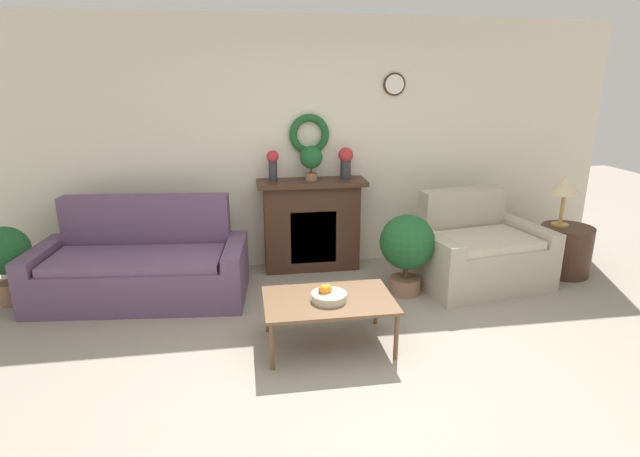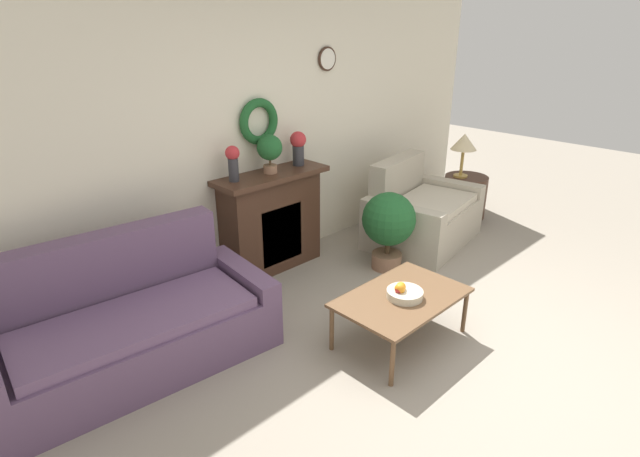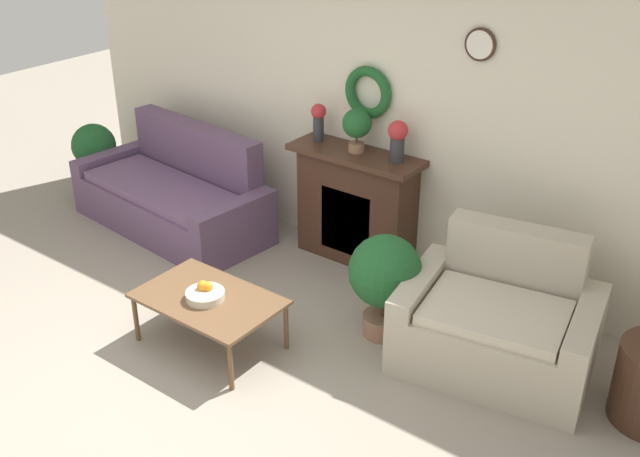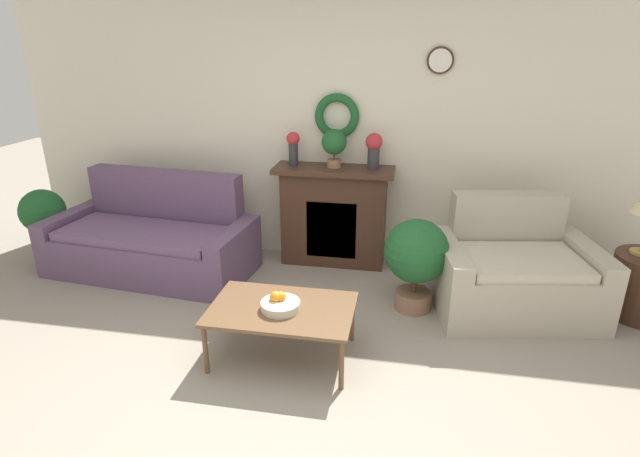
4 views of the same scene
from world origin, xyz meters
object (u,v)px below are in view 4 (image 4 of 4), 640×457
at_px(vase_on_mantel_right, 374,148).
at_px(potted_plant_floor_by_couch, 44,216).
at_px(potted_plant_floor_by_loveseat, 416,256).
at_px(couch_left, 153,240).
at_px(fruit_bowl, 280,303).
at_px(fireplace, 334,215).
at_px(vase_on_mantel_left, 293,146).
at_px(potted_plant_on_mantel, 334,144).
at_px(loveseat_right, 513,273).
at_px(coffee_table, 282,311).

relative_size(vase_on_mantel_right, potted_plant_floor_by_couch, 0.45).
bearing_deg(vase_on_mantel_right, potted_plant_floor_by_couch, -171.97).
xyz_separation_m(vase_on_mantel_right, potted_plant_floor_by_loveseat, (0.45, -0.84, -0.71)).
xyz_separation_m(couch_left, fruit_bowl, (1.62, -1.23, 0.13)).
bearing_deg(vase_on_mantel_right, fireplace, -179.14).
bearing_deg(vase_on_mantel_right, vase_on_mantel_left, -180.00).
distance_m(potted_plant_on_mantel, potted_plant_floor_by_couch, 3.09).
distance_m(vase_on_mantel_left, vase_on_mantel_right, 0.79).
xyz_separation_m(loveseat_right, vase_on_mantel_left, (-2.06, 0.66, 0.88)).
bearing_deg(fruit_bowl, loveseat_right, 31.31).
height_order(fruit_bowl, potted_plant_floor_by_loveseat, potted_plant_floor_by_loveseat).
bearing_deg(coffee_table, couch_left, 143.61).
bearing_deg(potted_plant_floor_by_couch, potted_plant_floor_by_loveseat, -5.53).
bearing_deg(potted_plant_floor_by_loveseat, fireplace, 134.85).
bearing_deg(potted_plant_floor_by_couch, loveseat_right, -2.34).
bearing_deg(potted_plant_floor_by_loveseat, potted_plant_on_mantel, 135.39).
bearing_deg(potted_plant_on_mantel, loveseat_right, -21.14).
bearing_deg(vase_on_mantel_right, loveseat_right, -27.36).
relative_size(fireplace, potted_plant_floor_by_loveseat, 1.45).
bearing_deg(fireplace, couch_left, -163.90).
height_order(fireplace, fruit_bowl, fireplace).
distance_m(couch_left, fruit_bowl, 2.04).
relative_size(coffee_table, vase_on_mantel_right, 3.01).
height_order(couch_left, vase_on_mantel_right, vase_on_mantel_right).
height_order(couch_left, coffee_table, couch_left).
relative_size(potted_plant_on_mantel, potted_plant_floor_by_loveseat, 0.46).
bearing_deg(potted_plant_floor_by_loveseat, vase_on_mantel_right, 118.19).
height_order(coffee_table, potted_plant_floor_by_couch, potted_plant_floor_by_couch).
relative_size(fireplace, potted_plant_on_mantel, 3.18).
bearing_deg(vase_on_mantel_left, coffee_table, -79.87).
bearing_deg(couch_left, coffee_table, -30.85).
height_order(loveseat_right, coffee_table, loveseat_right).
relative_size(loveseat_right, fruit_bowl, 5.17).
height_order(potted_plant_on_mantel, potted_plant_floor_by_loveseat, potted_plant_on_mantel).
bearing_deg(potted_plant_on_mantel, vase_on_mantel_right, 3.02).
xyz_separation_m(coffee_table, fruit_bowl, (-0.01, -0.02, 0.08)).
height_order(fireplace, potted_plant_floor_by_loveseat, fireplace).
distance_m(vase_on_mantel_right, potted_plant_on_mantel, 0.38).
distance_m(fireplace, fruit_bowl, 1.73).
bearing_deg(fruit_bowl, vase_on_mantel_right, 74.16).
xyz_separation_m(vase_on_mantel_left, potted_plant_floor_by_loveseat, (1.24, -0.84, -0.71)).
distance_m(loveseat_right, potted_plant_on_mantel, 2.00).
relative_size(couch_left, potted_plant_floor_by_loveseat, 2.55).
relative_size(vase_on_mantel_left, vase_on_mantel_right, 0.96).
bearing_deg(potted_plant_floor_by_loveseat, fruit_bowl, -136.38).
bearing_deg(vase_on_mantel_right, fruit_bowl, -105.84).
height_order(fireplace, couch_left, fireplace).
xyz_separation_m(fireplace, vase_on_mantel_right, (0.38, 0.01, 0.70)).
bearing_deg(potted_plant_floor_by_couch, potted_plant_on_mantel, 8.67).
distance_m(fruit_bowl, vase_on_mantel_left, 1.91).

